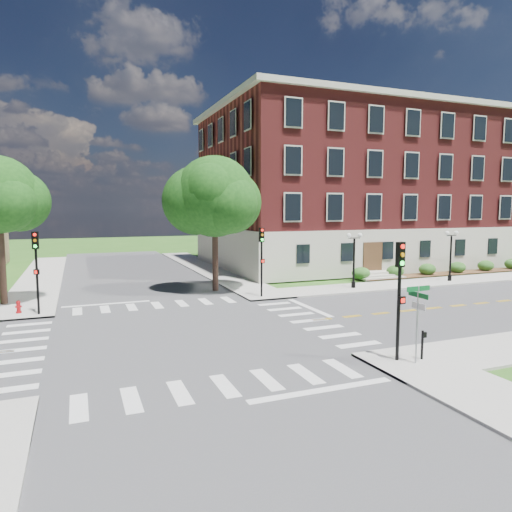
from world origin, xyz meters
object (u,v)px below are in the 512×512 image
object	(u,v)px
traffic_signal_ne	(262,253)
traffic_signal_nw	(36,262)
traffic_signal_se	(400,285)
push_button_post	(423,343)
twin_lamp_east	(451,253)
street_sign_pole	(418,309)
twin_lamp_west	(354,257)
fire_hydrant	(19,307)

from	to	relation	value
traffic_signal_ne	traffic_signal_nw	world-z (taller)	same
traffic_signal_se	traffic_signal_nw	world-z (taller)	same
traffic_signal_ne	push_button_post	distance (m)	14.94
twin_lamp_east	street_sign_pole	bearing A→B (deg)	-137.52
twin_lamp_west	fire_hydrant	xyz separation A→B (m)	(-23.13, -0.12, -2.06)
traffic_signal_nw	push_button_post	bearing A→B (deg)	-43.79
traffic_signal_se	push_button_post	distance (m)	2.61
traffic_signal_se	twin_lamp_west	bearing A→B (deg)	62.35
twin_lamp_west	push_button_post	distance (m)	16.93
twin_lamp_west	traffic_signal_nw	bearing A→B (deg)	-177.72
twin_lamp_west	push_button_post	size ratio (longest dim) A/B	3.53
traffic_signal_ne	fire_hydrant	size ratio (longest dim) A/B	6.40
traffic_signal_ne	twin_lamp_east	bearing A→B (deg)	1.69
traffic_signal_nw	twin_lamp_west	distance (m)	22.04
traffic_signal_nw	twin_lamp_east	size ratio (longest dim) A/B	1.13
traffic_signal_se	twin_lamp_west	distance (m)	17.03
traffic_signal_se	twin_lamp_west	world-z (taller)	traffic_signal_se
push_button_post	traffic_signal_ne	bearing A→B (deg)	94.11
twin_lamp_east	push_button_post	world-z (taller)	twin_lamp_east
twin_lamp_east	fire_hydrant	bearing A→B (deg)	179.94
traffic_signal_se	fire_hydrant	xyz separation A→B (m)	(-15.23, 14.96, -2.72)
traffic_signal_se	twin_lamp_east	xyz separation A→B (m)	(17.37, 14.92, -0.66)
traffic_signal_se	twin_lamp_east	world-z (taller)	traffic_signal_se
twin_lamp_east	street_sign_pole	size ratio (longest dim) A/B	1.36
traffic_signal_ne	street_sign_pole	bearing A→B (deg)	-88.06
traffic_signal_nw	street_sign_pole	distance (m)	20.76
twin_lamp_west	twin_lamp_east	world-z (taller)	same
traffic_signal_nw	twin_lamp_east	bearing A→B (deg)	1.32
traffic_signal_se	push_button_post	xyz separation A→B (m)	(1.01, -0.30, -2.39)
fire_hydrant	traffic_signal_ne	bearing A→B (deg)	-2.06
twin_lamp_east	push_button_post	bearing A→B (deg)	-137.07
street_sign_pole	push_button_post	world-z (taller)	street_sign_pole
traffic_signal_nw	push_button_post	world-z (taller)	traffic_signal_nw
push_button_post	fire_hydrant	distance (m)	22.28
twin_lamp_west	traffic_signal_se	bearing A→B (deg)	-117.65
twin_lamp_east	push_button_post	distance (m)	22.41
traffic_signal_ne	twin_lamp_west	size ratio (longest dim) A/B	1.13
street_sign_pole	traffic_signal_ne	bearing A→B (deg)	91.94
street_sign_pole	fire_hydrant	world-z (taller)	street_sign_pole
traffic_signal_ne	twin_lamp_west	distance (m)	8.00
fire_hydrant	push_button_post	bearing A→B (deg)	-43.21
fire_hydrant	twin_lamp_east	bearing A→B (deg)	-0.06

